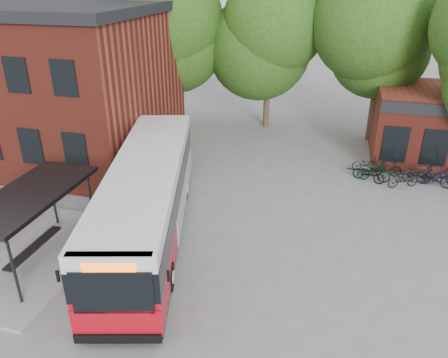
% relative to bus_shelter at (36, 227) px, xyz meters
% --- Properties ---
extents(ground, '(100.00, 100.00, 0.00)m').
position_rel_bus_shelter_xyz_m(ground, '(4.50, 1.00, -1.45)').
color(ground, slate).
extents(station_building, '(18.40, 10.40, 8.50)m').
position_rel_bus_shelter_xyz_m(station_building, '(-8.50, 10.00, 2.80)').
color(station_building, maroon).
rests_on(station_building, ground).
extents(bus_shelter, '(3.60, 7.00, 2.90)m').
position_rel_bus_shelter_xyz_m(bus_shelter, '(0.00, 0.00, 0.00)').
color(bus_shelter, '#252528').
rests_on(bus_shelter, ground).
extents(bike_rail, '(5.20, 0.10, 0.38)m').
position_rel_bus_shelter_xyz_m(bike_rail, '(13.78, 11.00, -1.26)').
color(bike_rail, '#252528').
rests_on(bike_rail, ground).
extents(tree_0, '(7.92, 7.92, 11.00)m').
position_rel_bus_shelter_xyz_m(tree_0, '(-1.50, 17.00, 4.05)').
color(tree_0, '#244A13').
rests_on(tree_0, ground).
extents(tree_1, '(7.92, 7.92, 10.40)m').
position_rel_bus_shelter_xyz_m(tree_1, '(5.50, 18.00, 3.75)').
color(tree_1, '#244A13').
rests_on(tree_1, ground).
extents(tree_2, '(7.92, 7.92, 11.00)m').
position_rel_bus_shelter_xyz_m(tree_2, '(12.50, 17.00, 4.05)').
color(tree_2, '#244A13').
rests_on(tree_2, ground).
extents(city_bus, '(5.88, 12.93, 3.22)m').
position_rel_bus_shelter_xyz_m(city_bus, '(3.26, 2.83, 0.16)').
color(city_bus, '#BA0918').
rests_on(city_bus, ground).
extents(bicycle_0, '(1.80, 1.19, 0.90)m').
position_rel_bus_shelter_xyz_m(bicycle_0, '(12.26, 10.41, -1.00)').
color(bicycle_0, black).
rests_on(bicycle_0, ground).
extents(bicycle_1, '(1.72, 0.66, 1.01)m').
position_rel_bus_shelter_xyz_m(bicycle_1, '(12.52, 10.46, -0.94)').
color(bicycle_1, black).
rests_on(bicycle_1, ground).
extents(bicycle_2, '(1.63, 0.71, 0.83)m').
position_rel_bus_shelter_xyz_m(bicycle_2, '(12.21, 11.73, -1.03)').
color(bicycle_2, black).
rests_on(bicycle_2, ground).
extents(bicycle_3, '(1.71, 0.75, 0.99)m').
position_rel_bus_shelter_xyz_m(bicycle_3, '(13.19, 11.23, -0.95)').
color(bicycle_3, black).
rests_on(bicycle_3, ground).
extents(bicycle_4, '(1.71, 1.19, 0.85)m').
position_rel_bus_shelter_xyz_m(bicycle_4, '(13.93, 10.11, -1.02)').
color(bicycle_4, black).
rests_on(bicycle_4, ground).
extents(bicycle_5, '(1.81, 0.74, 1.05)m').
position_rel_bus_shelter_xyz_m(bicycle_5, '(14.82, 10.87, -0.92)').
color(bicycle_5, black).
rests_on(bicycle_5, ground).
extents(bicycle_6, '(1.63, 0.84, 0.81)m').
position_rel_bus_shelter_xyz_m(bicycle_6, '(15.45, 11.01, -1.04)').
color(bicycle_6, navy).
rests_on(bicycle_6, ground).
extents(bicycle_7, '(1.93, 0.93, 1.12)m').
position_rel_bus_shelter_xyz_m(bicycle_7, '(15.55, 10.63, -0.89)').
color(bicycle_7, black).
rests_on(bicycle_7, ground).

